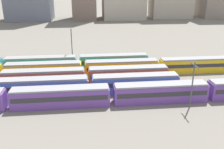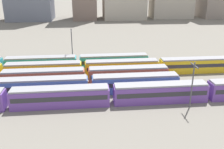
{
  "view_description": "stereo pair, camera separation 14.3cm",
  "coord_description": "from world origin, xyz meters",
  "px_view_note": "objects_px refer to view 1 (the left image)",
  "views": [
    {
      "loc": [
        22.02,
        -42.78,
        21.91
      ],
      "look_at": [
        27.58,
        10.4,
        2.04
      ],
      "focal_mm": 40.34,
      "sensor_mm": 36.0,
      "label": 1
    },
    {
      "loc": [
        22.16,
        -42.8,
        21.91
      ],
      "look_at": [
        27.58,
        10.4,
        2.04
      ],
      "focal_mm": 40.34,
      "sensor_mm": 36.0,
      "label": 2
    }
  ],
  "objects_px": {
    "train_track_0": "(160,92)",
    "catenary_pole_0": "(193,83)",
    "catenary_pole_1": "(72,46)",
    "train_track_4": "(41,64)",
    "train_track_1": "(43,87)",
    "train_track_3": "(159,66)",
    "train_track_2": "(44,78)"
  },
  "relations": [
    {
      "from": "train_track_0",
      "to": "catenary_pole_0",
      "type": "xyz_separation_m",
      "value": [
        4.8,
        -2.96,
        3.0
      ]
    },
    {
      "from": "catenary_pole_1",
      "to": "train_track_0",
      "type": "bearing_deg",
      "value": -53.1
    },
    {
      "from": "train_track_0",
      "to": "train_track_4",
      "type": "bearing_deg",
      "value": 140.96
    },
    {
      "from": "train_track_1",
      "to": "train_track_3",
      "type": "bearing_deg",
      "value": 21.13
    },
    {
      "from": "train_track_0",
      "to": "catenary_pole_1",
      "type": "height_order",
      "value": "catenary_pole_1"
    },
    {
      "from": "train_track_4",
      "to": "catenary_pole_1",
      "type": "xyz_separation_m",
      "value": [
        7.96,
        2.76,
        3.82
      ]
    },
    {
      "from": "train_track_0",
      "to": "catenary_pole_1",
      "type": "relative_size",
      "value": 9.06
    },
    {
      "from": "train_track_0",
      "to": "train_track_2",
      "type": "distance_m",
      "value": 25.66
    },
    {
      "from": "train_track_2",
      "to": "train_track_4",
      "type": "height_order",
      "value": "same"
    },
    {
      "from": "train_track_2",
      "to": "catenary_pole_0",
      "type": "relative_size",
      "value": 6.37
    },
    {
      "from": "train_track_4",
      "to": "catenary_pole_1",
      "type": "height_order",
      "value": "catenary_pole_1"
    },
    {
      "from": "train_track_1",
      "to": "train_track_4",
      "type": "bearing_deg",
      "value": 100.3
    },
    {
      "from": "train_track_0",
      "to": "train_track_2",
      "type": "xyz_separation_m",
      "value": [
        -23.46,
        10.4,
        -0.0
      ]
    },
    {
      "from": "train_track_1",
      "to": "catenary_pole_1",
      "type": "relative_size",
      "value": 5.4
    },
    {
      "from": "train_track_2",
      "to": "train_track_0",
      "type": "bearing_deg",
      "value": -23.91
    },
    {
      "from": "train_track_2",
      "to": "catenary_pole_1",
      "type": "height_order",
      "value": "catenary_pole_1"
    },
    {
      "from": "train_track_3",
      "to": "train_track_4",
      "type": "bearing_deg",
      "value": 170.09
    },
    {
      "from": "train_track_1",
      "to": "train_track_4",
      "type": "relative_size",
      "value": 1.0
    },
    {
      "from": "train_track_2",
      "to": "train_track_3",
      "type": "distance_m",
      "value": 28.05
    },
    {
      "from": "train_track_3",
      "to": "catenary_pole_1",
      "type": "height_order",
      "value": "catenary_pole_1"
    },
    {
      "from": "catenary_pole_0",
      "to": "train_track_4",
      "type": "bearing_deg",
      "value": 142.04
    },
    {
      "from": "train_track_0",
      "to": "train_track_4",
      "type": "distance_m",
      "value": 33.02
    },
    {
      "from": "train_track_3",
      "to": "catenary_pole_1",
      "type": "bearing_deg",
      "value": 159.93
    },
    {
      "from": "train_track_4",
      "to": "catenary_pole_0",
      "type": "height_order",
      "value": "catenary_pole_0"
    },
    {
      "from": "train_track_1",
      "to": "train_track_3",
      "type": "relative_size",
      "value": 0.5
    },
    {
      "from": "train_track_0",
      "to": "catenary_pole_1",
      "type": "distance_m",
      "value": 29.71
    },
    {
      "from": "train_track_1",
      "to": "train_track_4",
      "type": "xyz_separation_m",
      "value": [
        -2.84,
        15.6,
        0.0
      ]
    },
    {
      "from": "train_track_2",
      "to": "train_track_3",
      "type": "relative_size",
      "value": 0.5
    },
    {
      "from": "train_track_4",
      "to": "catenary_pole_0",
      "type": "xyz_separation_m",
      "value": [
        30.45,
        -23.76,
        3.0
      ]
    },
    {
      "from": "train_track_2",
      "to": "train_track_4",
      "type": "bearing_deg",
      "value": 101.88
    },
    {
      "from": "train_track_0",
      "to": "train_track_3",
      "type": "bearing_deg",
      "value": 75.26
    },
    {
      "from": "train_track_2",
      "to": "catenary_pole_0",
      "type": "xyz_separation_m",
      "value": [
        28.26,
        -13.36,
        3.0
      ]
    }
  ]
}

